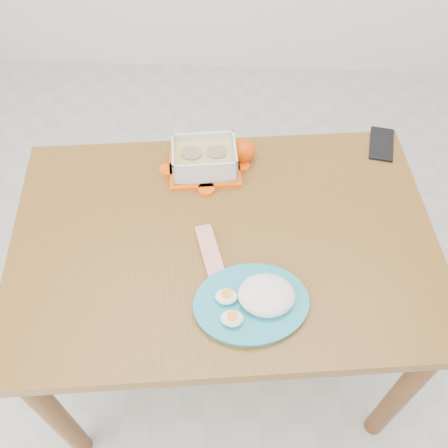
{
  "coord_description": "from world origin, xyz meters",
  "views": [
    {
      "loc": [
        -0.01,
        -0.79,
        1.83
      ],
      "look_at": [
        -0.04,
        -0.03,
        0.81
      ],
      "focal_mm": 40.0,
      "sensor_mm": 36.0,
      "label": 1
    }
  ],
  "objects_px": {
    "dining_table": "(224,259)",
    "smartphone": "(382,144)",
    "rice_plate": "(256,300)",
    "orange_fruit": "(243,151)",
    "food_container": "(204,159)"
  },
  "relations": [
    {
      "from": "rice_plate",
      "to": "smartphone",
      "type": "bearing_deg",
      "value": 45.51
    },
    {
      "from": "rice_plate",
      "to": "smartphone",
      "type": "height_order",
      "value": "rice_plate"
    },
    {
      "from": "dining_table",
      "to": "orange_fruit",
      "type": "height_order",
      "value": "orange_fruit"
    },
    {
      "from": "food_container",
      "to": "rice_plate",
      "type": "bearing_deg",
      "value": -77.9
    },
    {
      "from": "dining_table",
      "to": "rice_plate",
      "type": "height_order",
      "value": "rice_plate"
    },
    {
      "from": "smartphone",
      "to": "rice_plate",
      "type": "bearing_deg",
      "value": -113.92
    },
    {
      "from": "food_container",
      "to": "orange_fruit",
      "type": "height_order",
      "value": "food_container"
    },
    {
      "from": "dining_table",
      "to": "rice_plate",
      "type": "bearing_deg",
      "value": -72.51
    },
    {
      "from": "dining_table",
      "to": "rice_plate",
      "type": "relative_size",
      "value": 3.77
    },
    {
      "from": "food_container",
      "to": "smartphone",
      "type": "bearing_deg",
      "value": 6.13
    },
    {
      "from": "dining_table",
      "to": "orange_fruit",
      "type": "bearing_deg",
      "value": 75.09
    },
    {
      "from": "food_container",
      "to": "smartphone",
      "type": "relative_size",
      "value": 1.6
    },
    {
      "from": "dining_table",
      "to": "orange_fruit",
      "type": "relative_size",
      "value": 17.21
    },
    {
      "from": "dining_table",
      "to": "smartphone",
      "type": "relative_size",
      "value": 8.58
    },
    {
      "from": "orange_fruit",
      "to": "smartphone",
      "type": "height_order",
      "value": "orange_fruit"
    }
  ]
}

